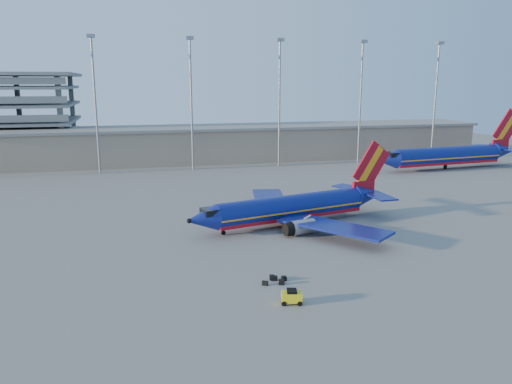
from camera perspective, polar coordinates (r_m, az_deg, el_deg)
ground at (r=69.50m, az=1.51°, el=-3.58°), size 220.00×220.00×0.00m
terminal_building at (r=126.36m, az=-1.10°, el=5.72°), size 122.00×16.00×8.50m
light_mast_row at (r=112.70m, az=-2.28°, el=11.64°), size 101.60×1.60×28.65m
aircraft_main at (r=68.74m, az=4.49°, el=-1.79°), size 31.57×30.00×10.87m
aircraft_second at (r=120.43m, az=21.27°, el=3.92°), size 39.04×15.14×13.23m
baggage_tug at (r=45.17m, az=4.10°, el=-11.81°), size 2.05×1.52×1.32m
luggage_pile at (r=49.74m, az=2.29°, el=-9.99°), size 2.68×1.90×0.51m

